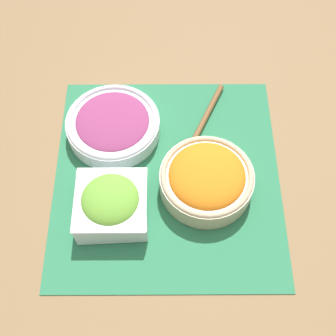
{
  "coord_description": "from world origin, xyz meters",
  "views": [
    {
      "loc": [
        -0.47,
        0.0,
        0.83
      ],
      "look_at": [
        0.0,
        0.0,
        0.03
      ],
      "focal_mm": 50.0,
      "sensor_mm": 36.0,
      "label": 1
    }
  ],
  "objects_px": {
    "lettuce_bowl": "(112,203)",
    "carrot_bowl": "(208,179)",
    "wooden_spoon": "(195,138)",
    "onion_bowl": "(114,124)"
  },
  "relations": [
    {
      "from": "lettuce_bowl",
      "to": "carrot_bowl",
      "type": "distance_m",
      "value": 0.19
    },
    {
      "from": "carrot_bowl",
      "to": "lettuce_bowl",
      "type": "bearing_deg",
      "value": 106.17
    },
    {
      "from": "lettuce_bowl",
      "to": "wooden_spoon",
      "type": "xyz_separation_m",
      "value": [
        0.16,
        -0.16,
        -0.03
      ]
    },
    {
      "from": "onion_bowl",
      "to": "wooden_spoon",
      "type": "distance_m",
      "value": 0.17
    },
    {
      "from": "lettuce_bowl",
      "to": "carrot_bowl",
      "type": "relative_size",
      "value": 0.75
    },
    {
      "from": "lettuce_bowl",
      "to": "wooden_spoon",
      "type": "bearing_deg",
      "value": -44.81
    },
    {
      "from": "onion_bowl",
      "to": "carrot_bowl",
      "type": "height_order",
      "value": "carrot_bowl"
    },
    {
      "from": "onion_bowl",
      "to": "wooden_spoon",
      "type": "height_order",
      "value": "onion_bowl"
    },
    {
      "from": "onion_bowl",
      "to": "carrot_bowl",
      "type": "distance_m",
      "value": 0.23
    },
    {
      "from": "lettuce_bowl",
      "to": "wooden_spoon",
      "type": "relative_size",
      "value": 0.66
    }
  ]
}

